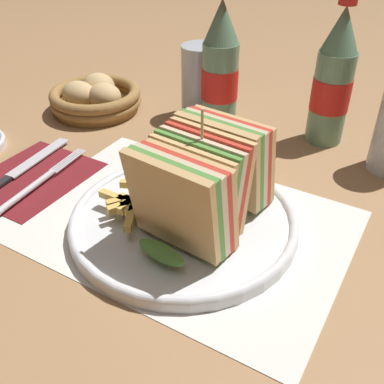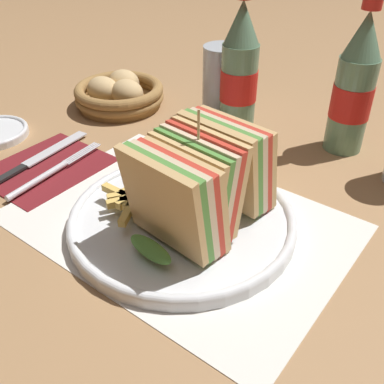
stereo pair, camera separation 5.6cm
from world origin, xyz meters
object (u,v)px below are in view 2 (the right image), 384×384
(fork, at_px, (47,174))
(coke_bottle_near, at_px, (239,72))
(glass_far, at_px, (222,87))
(knife, at_px, (34,160))
(plate_main, at_px, (182,219))
(club_sandwich, at_px, (199,183))
(coke_bottle_far, at_px, (354,88))
(bread_basket, at_px, (119,93))

(fork, bearing_deg, coke_bottle_near, 60.96)
(fork, height_order, glass_far, glass_far)
(knife, bearing_deg, plate_main, -1.29)
(glass_far, bearing_deg, fork, -102.87)
(fork, xyz_separation_m, knife, (-0.05, 0.01, -0.00))
(club_sandwich, relative_size, coke_bottle_near, 0.81)
(club_sandwich, bearing_deg, glass_far, 119.93)
(plate_main, distance_m, coke_bottle_far, 0.34)
(bread_basket, bearing_deg, fork, -67.86)
(coke_bottle_near, height_order, bread_basket, coke_bottle_near)
(coke_bottle_far, distance_m, glass_far, 0.23)
(knife, xyz_separation_m, coke_bottle_far, (0.35, 0.34, 0.10))
(coke_bottle_far, bearing_deg, plate_main, -104.46)
(club_sandwich, distance_m, coke_bottle_far, 0.32)
(coke_bottle_far, relative_size, glass_far, 1.87)
(fork, distance_m, knife, 0.05)
(knife, bearing_deg, coke_bottle_far, 37.76)
(coke_bottle_far, bearing_deg, club_sandwich, -100.21)
(coke_bottle_near, bearing_deg, glass_far, 150.09)
(plate_main, relative_size, glass_far, 2.23)
(club_sandwich, xyz_separation_m, coke_bottle_far, (0.06, 0.31, 0.03))
(club_sandwich, relative_size, glass_far, 1.52)
(coke_bottle_far, bearing_deg, knife, -136.59)
(glass_far, bearing_deg, plate_main, -63.87)
(plate_main, relative_size, coke_bottle_far, 1.19)
(knife, bearing_deg, bread_basket, 96.26)
(fork, relative_size, coke_bottle_far, 0.76)
(club_sandwich, distance_m, bread_basket, 0.41)
(fork, distance_m, coke_bottle_far, 0.47)
(coke_bottle_far, xyz_separation_m, glass_far, (-0.23, -0.02, -0.05))
(club_sandwich, bearing_deg, plate_main, -177.48)
(fork, bearing_deg, plate_main, 3.50)
(knife, xyz_separation_m, coke_bottle_near, (0.18, 0.29, 0.10))
(coke_bottle_far, bearing_deg, bread_basket, -165.88)
(glass_far, distance_m, bread_basket, 0.20)
(fork, relative_size, bread_basket, 1.07)
(club_sandwich, distance_m, knife, 0.31)
(club_sandwich, bearing_deg, fork, -171.50)
(plate_main, bearing_deg, knife, -175.63)
(knife, bearing_deg, fork, -21.60)
(fork, xyz_separation_m, bread_basket, (-0.10, 0.25, 0.02))
(club_sandwich, height_order, coke_bottle_near, coke_bottle_near)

